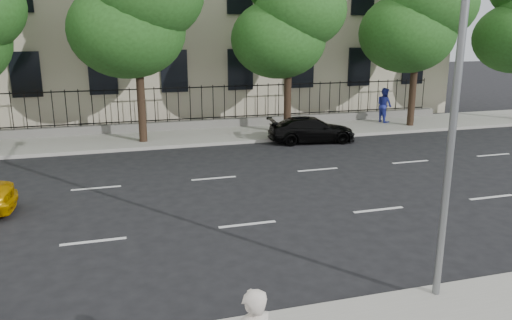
{
  "coord_description": "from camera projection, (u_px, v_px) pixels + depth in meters",
  "views": [
    {
      "loc": [
        -3.35,
        -9.72,
        5.16
      ],
      "look_at": [
        0.39,
        3.0,
        1.66
      ],
      "focal_mm": 35.0,
      "sensor_mm": 36.0,
      "label": 1
    }
  ],
  "objects": [
    {
      "name": "tree_d",
      "position": [
        288.0,
        14.0,
        23.52
      ],
      "size": [
        5.34,
        4.94,
        8.84
      ],
      "color": "#382619",
      "rests_on": "far_sidewalk"
    },
    {
      "name": "black_sedan",
      "position": [
        312.0,
        130.0,
        23.29
      ],
      "size": [
        4.24,
        2.12,
        1.18
      ],
      "primitive_type": "imported",
      "rotation": [
        0.0,
        0.0,
        1.45
      ],
      "color": "black",
      "rests_on": "ground"
    },
    {
      "name": "iron_fence",
      "position": [
        179.0,
        119.0,
        25.64
      ],
      "size": [
        30.0,
        0.5,
        2.2
      ],
      "color": "slate",
      "rests_on": "far_sidewalk"
    },
    {
      "name": "ground",
      "position": [
        277.0,
        265.0,
        11.24
      ],
      "size": [
        120.0,
        120.0,
        0.0
      ],
      "primitive_type": "plane",
      "color": "black",
      "rests_on": "ground"
    },
    {
      "name": "street_light",
      "position": [
        443.0,
        29.0,
        8.97
      ],
      "size": [
        0.25,
        3.32,
        8.05
      ],
      "color": "slate",
      "rests_on": "near_sidewalk"
    },
    {
      "name": "pedestrian_far",
      "position": [
        384.0,
        105.0,
        27.4
      ],
      "size": [
        0.82,
        1.0,
        1.89
      ],
      "primitive_type": "imported",
      "rotation": [
        0.0,
        0.0,
        1.69
      ],
      "color": "#26309C",
      "rests_on": "far_sidewalk"
    },
    {
      "name": "far_sidewalk",
      "position": [
        184.0,
        137.0,
        24.21
      ],
      "size": [
        60.0,
        4.0,
        0.15
      ],
      "primitive_type": "cube",
      "color": "gray",
      "rests_on": "ground"
    },
    {
      "name": "lane_markings",
      "position": [
        228.0,
        198.0,
        15.65
      ],
      "size": [
        49.6,
        4.62,
        0.01
      ],
      "primitive_type": null,
      "color": "silver",
      "rests_on": "ground"
    },
    {
      "name": "tree_e",
      "position": [
        418.0,
        8.0,
        25.34
      ],
      "size": [
        5.71,
        5.31,
        9.46
      ],
      "color": "#382619",
      "rests_on": "far_sidewalk"
    }
  ]
}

